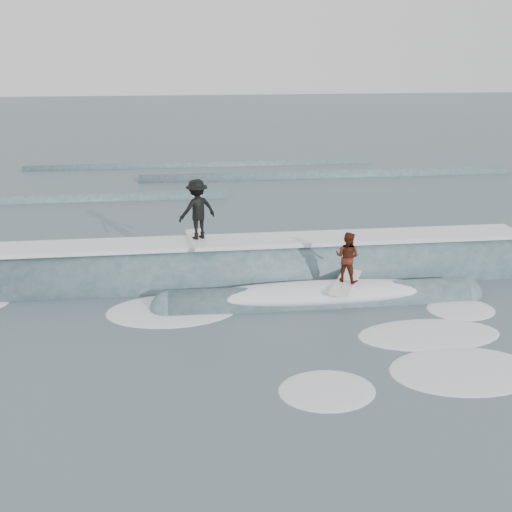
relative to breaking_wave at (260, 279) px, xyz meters
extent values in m
plane|color=#3F535C|center=(-0.23, -2.86, -0.04)|extent=(160.00, 160.00, 0.00)
cylinder|color=#35535A|center=(-0.23, 0.28, -0.04)|extent=(18.25, 2.37, 2.37)
sphere|color=#35535A|center=(8.90, 0.28, -0.04)|extent=(2.37, 2.37, 2.37)
cylinder|color=#35535A|center=(1.57, -1.92, -0.04)|extent=(9.00, 1.09, 1.09)
sphere|color=#35535A|center=(-2.93, -1.92, -0.04)|extent=(1.09, 1.09, 1.09)
sphere|color=#35535A|center=(6.07, -1.92, -0.04)|extent=(1.09, 1.09, 1.09)
cube|color=white|center=(-0.23, 0.28, 1.22)|extent=(18.00, 1.30, 0.14)
ellipsoid|color=white|center=(1.57, -1.92, 0.26)|extent=(7.60, 1.30, 0.60)
cube|color=white|center=(-1.97, 0.28, 1.34)|extent=(0.83, 2.06, 0.10)
imported|color=black|center=(-1.97, 0.28, 2.34)|extent=(1.42, 1.17, 1.91)
cube|color=white|center=(2.32, -1.92, 0.56)|extent=(1.40, 2.03, 0.10)
imported|color=#47190D|center=(2.32, -1.92, 1.36)|extent=(0.93, 0.90, 1.52)
ellipsoid|color=white|center=(5.52, -2.91, -0.04)|extent=(1.97, 1.34, 0.10)
ellipsoid|color=white|center=(-2.83, -2.01, -0.04)|extent=(3.32, 2.26, 0.10)
ellipsoid|color=white|center=(4.08, -6.11, -0.04)|extent=(3.31, 2.25, 0.10)
ellipsoid|color=white|center=(0.68, -6.54, -0.04)|extent=(2.43, 1.66, 0.10)
ellipsoid|color=white|center=(3.98, -4.29, -0.04)|extent=(3.53, 2.41, 0.10)
cylinder|color=#35535A|center=(-11.38, 11.14, -0.04)|extent=(22.00, 0.70, 0.70)
cylinder|color=#35535A|center=(5.97, 15.14, -0.04)|extent=(22.00, 0.80, 0.80)
cylinder|color=#35535A|center=(-1.38, 19.14, -0.04)|extent=(22.00, 0.60, 0.60)
camera|label=1|loc=(-2.15, -17.13, 7.13)|focal=40.00mm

